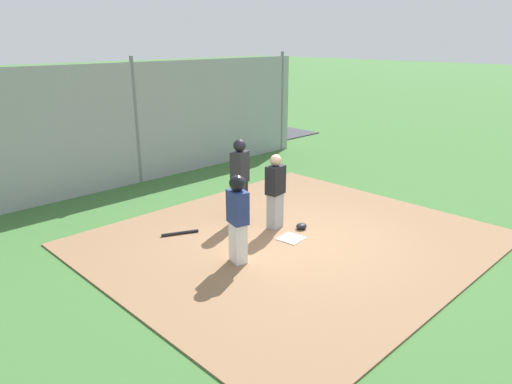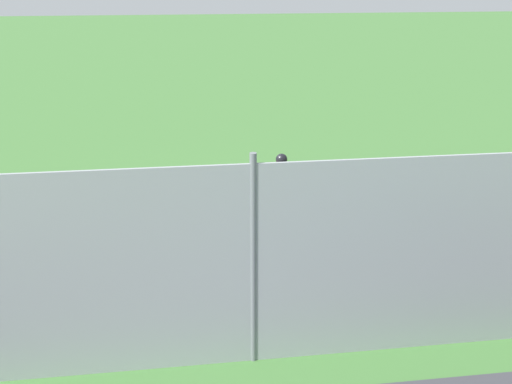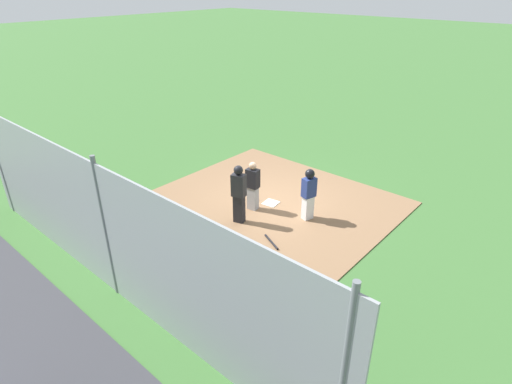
% 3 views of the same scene
% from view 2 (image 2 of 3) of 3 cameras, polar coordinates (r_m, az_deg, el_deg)
% --- Properties ---
extents(ground_plane, '(140.00, 140.00, 0.00)m').
position_cam_2_polar(ground_plane, '(14.36, -3.13, -2.70)').
color(ground_plane, '#3D6B33').
extents(dirt_infield, '(7.20, 6.40, 0.03)m').
position_cam_2_polar(dirt_infield, '(14.36, -3.13, -2.64)').
color(dirt_infield, '#896647').
rests_on(dirt_infield, ground_plane).
extents(home_plate, '(0.50, 0.50, 0.02)m').
position_cam_2_polar(home_plate, '(14.35, -3.14, -2.55)').
color(home_plate, white).
rests_on(home_plate, dirt_infield).
extents(catcher, '(0.41, 0.31, 1.56)m').
position_cam_2_polar(catcher, '(13.45, -3.84, -0.54)').
color(catcher, '#9E9EA3').
rests_on(catcher, dirt_infield).
extents(umpire, '(0.44, 0.36, 1.78)m').
position_cam_2_polar(umpire, '(12.64, -2.63, -1.27)').
color(umpire, black).
rests_on(umpire, dirt_infield).
extents(runner, '(0.35, 0.43, 1.59)m').
position_cam_2_polar(runner, '(14.18, 2.44, 1.03)').
color(runner, silver).
rests_on(runner, dirt_infield).
extents(baseball_bat, '(0.70, 0.36, 0.06)m').
position_cam_2_polar(baseball_bat, '(12.97, 3.80, -5.09)').
color(baseball_bat, black).
rests_on(baseball_bat, dirt_infield).
extents(catcher_mask, '(0.24, 0.20, 0.12)m').
position_cam_2_polar(catcher_mask, '(14.12, -5.25, -2.78)').
color(catcher_mask, black).
rests_on(catcher_mask, dirt_infield).
extents(backstop_fence, '(12.00, 0.10, 3.35)m').
position_cam_2_polar(backstop_fence, '(8.71, -0.26, -7.28)').
color(backstop_fence, '#93999E').
rests_on(backstop_fence, ground_plane).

